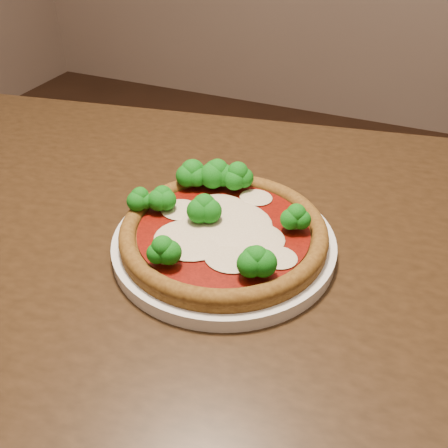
% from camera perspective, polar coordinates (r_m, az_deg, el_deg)
% --- Properties ---
extents(floor, '(4.00, 4.00, 0.00)m').
position_cam_1_polar(floor, '(1.35, -0.02, -22.45)').
color(floor, black).
rests_on(floor, ground).
extents(dining_table, '(1.39, 0.94, 0.75)m').
position_cam_1_polar(dining_table, '(0.75, -3.64, -6.48)').
color(dining_table, black).
rests_on(dining_table, floor).
extents(plate, '(0.28, 0.28, 0.02)m').
position_cam_1_polar(plate, '(0.64, -0.00, -2.24)').
color(plate, silver).
rests_on(plate, dining_table).
extents(pizza, '(0.27, 0.26, 0.06)m').
position_cam_1_polar(pizza, '(0.63, -0.36, -0.05)').
color(pizza, brown).
rests_on(pizza, plate).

